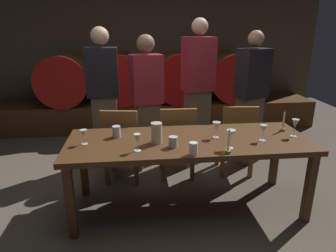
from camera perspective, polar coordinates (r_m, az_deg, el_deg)
The scene contains 27 objects.
ground_plane at distance 3.27m, azimuth -1.26°, elevation -13.56°, with size 8.39×8.39×0.00m, color brown.
back_wall at distance 5.80m, azimuth -4.14°, elevation 15.04°, with size 6.46×0.24×2.76m, color brown.
barrel_shelf at distance 5.45m, azimuth -3.62°, elevation 2.54°, with size 5.81×0.90×0.47m, color #4C2D16.
wine_barrel_far_left at distance 5.43m, azimuth -18.83°, elevation 8.53°, with size 0.84×0.94×0.84m.
wine_barrel_center_left at distance 5.31m, azimuth -8.70°, elevation 9.09°, with size 0.84×0.94×0.84m.
wine_barrel_center_right at distance 5.35m, azimuth 1.58°, elevation 9.38°, with size 0.84×0.94×0.84m.
wine_barrel_far_right at distance 5.56m, azimuth 11.44°, elevation 9.37°, with size 0.84×0.94×0.84m.
dining_table at distance 2.84m, azimuth 3.96°, elevation -3.87°, with size 2.27×0.82×0.73m.
chair_left at distance 3.44m, azimuth -8.77°, elevation -2.92°, with size 0.46×0.46×0.88m.
chair_center at distance 3.47m, azimuth 1.73°, elevation -2.51°, with size 0.41×0.41×0.88m.
chair_right at distance 3.65m, azimuth 12.90°, elevation -1.92°, with size 0.43×0.43×0.88m.
guest_far_left at distance 3.81m, azimuth -12.11°, elevation 5.34°, with size 0.39×0.25×1.73m.
guest_center_left at distance 3.80m, azimuth -4.03°, elevation 4.95°, with size 0.43×0.33×1.64m.
guest_center_right at distance 3.87m, azimuth 5.67°, elevation 6.64°, with size 0.42×0.31×1.83m.
guest_far_right at distance 3.94m, azimuth 15.43°, elevation 5.07°, with size 0.44×0.37×1.69m.
candle_left at distance 2.54m, azimuth 11.37°, elevation -3.80°, with size 0.05×0.05×0.22m.
candle_right at distance 3.23m, azimuth 21.06°, elevation 0.18°, with size 0.05×0.05×0.22m.
pitcher at distance 2.70m, azimuth -2.19°, elevation -1.33°, with size 0.10×0.10×0.19m.
wine_glass_far_left at distance 2.77m, azimuth -15.75°, elevation -1.46°, with size 0.07×0.07×0.14m.
wine_glass_left at distance 2.53m, azimuth -5.88°, elevation -2.49°, with size 0.06×0.06×0.15m.
wine_glass_center_left at distance 2.86m, azimuth 9.18°, elevation -0.08°, with size 0.08×0.08×0.15m.
wine_glass_center_right at distance 2.62m, azimuth 11.88°, elevation -1.64°, with size 0.08×0.08×0.17m.
wine_glass_right at distance 2.88m, azimuth 17.69°, elevation -0.57°, with size 0.07×0.07×0.15m.
wine_glass_far_right at distance 3.09m, azimuth 23.03°, elevation 0.33°, with size 0.07×0.07×0.17m.
cup_left at distance 2.89m, azimuth -9.78°, elevation -1.06°, with size 0.08×0.08×0.11m, color silver.
cup_center at distance 2.62m, azimuth 0.97°, elevation -3.04°, with size 0.08×0.08×0.10m, color silver.
cup_right at distance 2.47m, azimuth 4.84°, elevation -4.34°, with size 0.07×0.07×0.11m, color white.
Camera 1 is at (-0.24, -2.76, 1.74)m, focal length 32.05 mm.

